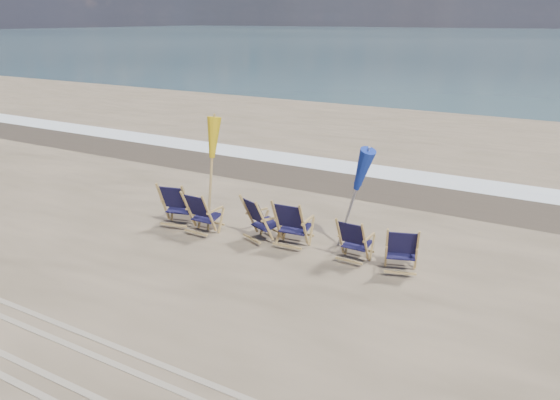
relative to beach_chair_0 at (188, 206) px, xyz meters
The scene contains 11 objects.
surf_foam 6.83m from the beach_chair_0, 72.34° to the left, with size 200.00×1.40×0.01m, color silver.
wet_sand_strip 5.42m from the beach_chair_0, 67.50° to the left, with size 200.00×2.60×0.00m, color #42362A.
tire_tracks 5.08m from the beach_chair_0, 65.88° to the right, with size 80.00×1.30×0.01m, color gray, non-canonical shape.
beach_chair_0 is the anchor object (origin of this frame).
beach_chair_1 0.72m from the beach_chair_0, 13.25° to the right, with size 0.63×0.71×0.98m, color black, non-canonical shape.
beach_chair_2 1.92m from the beach_chair_0, ahead, with size 0.63×0.71×0.99m, color black, non-canonical shape.
beach_chair_3 2.71m from the beach_chair_0, ahead, with size 0.66×0.75×1.03m, color black, non-canonical shape.
beach_chair_4 3.99m from the beach_chair_0, ahead, with size 0.58×0.65×0.90m, color black, non-canonical shape.
beach_chair_5 4.93m from the beach_chair_0, ahead, with size 0.60×0.67×0.94m, color black, non-canonical shape.
umbrella_yellow 1.44m from the beach_chair_0, 37.25° to the left, with size 0.30×0.30×2.41m.
umbrella_blue 3.74m from the beach_chair_0, 10.76° to the left, with size 0.30×0.30×2.24m.
Camera 1 is at (5.18, -6.70, 4.36)m, focal length 35.00 mm.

